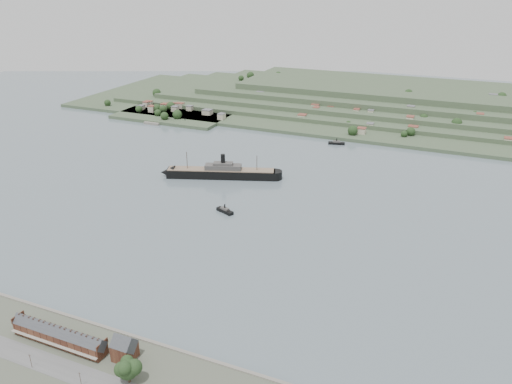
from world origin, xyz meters
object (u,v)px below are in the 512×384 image
at_px(terrace_row, 59,335).
at_px(tugboat, 225,210).
at_px(gabled_building, 124,348).
at_px(steamship, 218,172).
at_px(fig_tree, 128,369).

height_order(terrace_row, tugboat, terrace_row).
relative_size(terrace_row, gabled_building, 3.95).
distance_m(steamship, fig_tree, 262.62).
bearing_deg(gabled_building, steamship, 106.49).
xyz_separation_m(tugboat, fig_tree, (41.96, -183.70, 8.58)).
height_order(gabled_building, fig_tree, gabled_building).
bearing_deg(steamship, gabled_building, -73.51).
relative_size(gabled_building, tugboat, 0.84).
distance_m(terrace_row, fig_tree, 49.95).
height_order(gabled_building, steamship, steamship).
distance_m(steamship, tugboat, 76.98).
bearing_deg(terrace_row, tugboat, 87.67).
distance_m(gabled_building, fig_tree, 17.27).
bearing_deg(fig_tree, terrace_row, 170.05).
distance_m(tugboat, fig_tree, 188.62).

